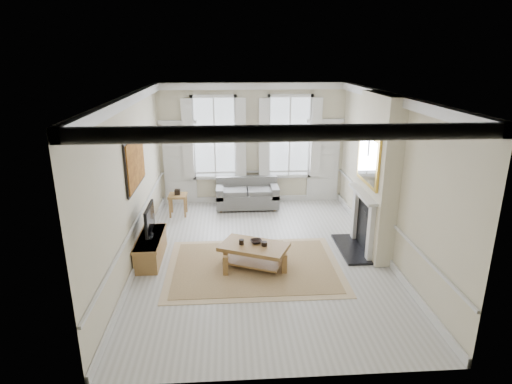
{
  "coord_description": "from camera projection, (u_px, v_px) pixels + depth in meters",
  "views": [
    {
      "loc": [
        -0.68,
        -8.24,
        4.16
      ],
      "look_at": [
        -0.09,
        0.63,
        1.25
      ],
      "focal_mm": 30.0,
      "sensor_mm": 36.0,
      "label": 1
    }
  ],
  "objects": [
    {
      "name": "ceramic_pot_b",
      "position": [
        264.0,
        244.0,
        8.5
      ],
      "size": [
        0.12,
        0.12,
        0.09
      ],
      "primitive_type": "cylinder",
      "color": "black",
      "rests_on": "coffee_table"
    },
    {
      "name": "door_left",
      "position": [
        180.0,
        165.0,
        12.04
      ],
      "size": [
        0.9,
        0.08,
        2.3
      ],
      "primitive_type": "cube",
      "color": "silver",
      "rests_on": "floor"
    },
    {
      "name": "painting",
      "position": [
        135.0,
        162.0,
        8.64
      ],
      "size": [
        0.05,
        1.66,
        1.06
      ],
      "primitive_type": "cube",
      "color": "#C57921",
      "rests_on": "left_wall"
    },
    {
      "name": "ceiling",
      "position": [
        263.0,
        95.0,
        8.09
      ],
      "size": [
        7.2,
        7.2,
        0.0
      ],
      "primitive_type": "plane",
      "rotation": [
        3.14,
        0.0,
        0.0
      ],
      "color": "white",
      "rests_on": "back_wall"
    },
    {
      "name": "coffee_table",
      "position": [
        254.0,
        249.0,
        8.57
      ],
      "size": [
        1.51,
        1.24,
        0.49
      ],
      "rotation": [
        0.0,
        0.0,
        -0.42
      ],
      "color": "brown",
      "rests_on": "rug"
    },
    {
      "name": "window_left",
      "position": [
        215.0,
        138.0,
        11.86
      ],
      "size": [
        1.26,
        0.2,
        2.2
      ],
      "primitive_type": null,
      "color": "#B2BCC6",
      "rests_on": "back_wall"
    },
    {
      "name": "rug",
      "position": [
        254.0,
        267.0,
        8.7
      ],
      "size": [
        3.5,
        2.6,
        0.02
      ],
      "primitive_type": "cube",
      "color": "#92714B",
      "rests_on": "floor"
    },
    {
      "name": "window_right",
      "position": [
        290.0,
        137.0,
        11.99
      ],
      "size": [
        1.26,
        0.2,
        2.2
      ],
      "primitive_type": null,
      "color": "#B2BCC6",
      "rests_on": "back_wall"
    },
    {
      "name": "tv",
      "position": [
        150.0,
        219.0,
        8.76
      ],
      "size": [
        0.08,
        0.9,
        0.68
      ],
      "color": "black",
      "rests_on": "tv_stand"
    },
    {
      "name": "floor",
      "position": [
        262.0,
        256.0,
        9.15
      ],
      "size": [
        7.2,
        7.2,
        0.0
      ],
      "primitive_type": "plane",
      "color": "#B7B5AD",
      "rests_on": "ground"
    },
    {
      "name": "chimney_breast",
      "position": [
        377.0,
        176.0,
        8.97
      ],
      "size": [
        0.35,
        1.7,
        3.38
      ],
      "primitive_type": "cube",
      "color": "beige",
      "rests_on": "floor"
    },
    {
      "name": "sofa",
      "position": [
        247.0,
        195.0,
        11.98
      ],
      "size": [
        1.72,
        0.84,
        0.83
      ],
      "color": "#5A5A57",
      "rests_on": "floor"
    },
    {
      "name": "right_wall",
      "position": [
        388.0,
        178.0,
        8.79
      ],
      "size": [
        0.0,
        7.2,
        7.2
      ],
      "primitive_type": "plane",
      "rotation": [
        1.57,
        0.0,
        -1.57
      ],
      "color": "beige",
      "rests_on": "floor"
    },
    {
      "name": "mirror",
      "position": [
        368.0,
        160.0,
        8.84
      ],
      "size": [
        0.06,
        1.26,
        1.06
      ],
      "primitive_type": "cube",
      "color": "gold",
      "rests_on": "chimney_breast"
    },
    {
      "name": "bowl",
      "position": [
        256.0,
        241.0,
        8.64
      ],
      "size": [
        0.27,
        0.27,
        0.06
      ],
      "primitive_type": "imported",
      "rotation": [
        0.0,
        0.0,
        0.15
      ],
      "color": "black",
      "rests_on": "coffee_table"
    },
    {
      "name": "hearth",
      "position": [
        351.0,
        249.0,
        9.46
      ],
      "size": [
        0.55,
        1.5,
        0.05
      ],
      "primitive_type": "cube",
      "color": "black",
      "rests_on": "floor"
    },
    {
      "name": "ceramic_pot_a",
      "position": [
        241.0,
        242.0,
        8.56
      ],
      "size": [
        0.1,
        0.1,
        0.1
      ],
      "primitive_type": "cylinder",
      "color": "black",
      "rests_on": "coffee_table"
    },
    {
      "name": "door_right",
      "position": [
        323.0,
        162.0,
        12.3
      ],
      "size": [
        0.9,
        0.08,
        2.3
      ],
      "primitive_type": "cube",
      "color": "silver",
      "rests_on": "floor"
    },
    {
      "name": "fireplace",
      "position": [
        363.0,
        219.0,
        9.25
      ],
      "size": [
        0.21,
        1.45,
        1.33
      ],
      "color": "silver",
      "rests_on": "floor"
    },
    {
      "name": "back_wall",
      "position": [
        252.0,
        144.0,
        12.04
      ],
      "size": [
        5.2,
        0.0,
        5.2
      ],
      "primitive_type": "plane",
      "rotation": [
        1.57,
        0.0,
        0.0
      ],
      "color": "beige",
      "rests_on": "floor"
    },
    {
      "name": "side_table",
      "position": [
        178.0,
        198.0,
        11.36
      ],
      "size": [
        0.48,
        0.48,
        0.58
      ],
      "rotation": [
        0.0,
        0.0,
        -0.02
      ],
      "color": "brown",
      "rests_on": "floor"
    },
    {
      "name": "left_wall",
      "position": [
        132.0,
        183.0,
        8.46
      ],
      "size": [
        0.0,
        7.2,
        7.2
      ],
      "primitive_type": "plane",
      "rotation": [
        1.57,
        0.0,
        1.57
      ],
      "color": "beige",
      "rests_on": "floor"
    },
    {
      "name": "tv_stand",
      "position": [
        151.0,
        248.0,
        8.96
      ],
      "size": [
        0.46,
        1.43,
        0.51
      ],
      "primitive_type": "cube",
      "color": "brown",
      "rests_on": "floor"
    }
  ]
}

